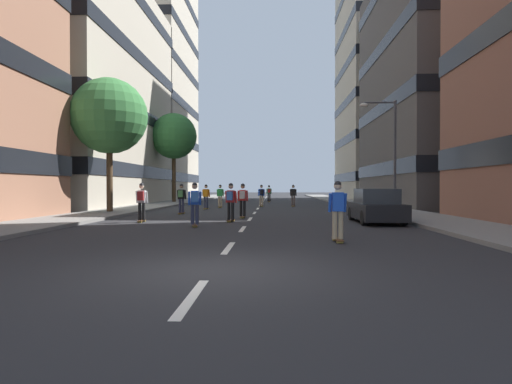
{
  "coord_description": "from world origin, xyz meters",
  "views": [
    {
      "loc": [
        1.19,
        -8.09,
        1.61
      ],
      "look_at": [
        0.0,
        20.13,
        1.26
      ],
      "focal_mm": 29.84,
      "sensor_mm": 36.0,
      "label": 1
    }
  ],
  "objects_px": {
    "skater_8": "(141,200)",
    "skater_9": "(181,197)",
    "skater_6": "(338,208)",
    "street_tree_mid": "(174,136)",
    "streetlamp_right": "(389,144)",
    "skater_5": "(293,194)",
    "street_tree_near": "(109,116)",
    "skater_7": "(261,194)",
    "parked_car_near": "(376,207)",
    "skater_3": "(195,202)",
    "skater_2": "(269,192)",
    "skater_4": "(231,200)",
    "skater_0": "(243,198)",
    "skater_10": "(220,195)",
    "skater_1": "(206,195)"
  },
  "relations": [
    {
      "from": "streetlamp_right",
      "to": "skater_6",
      "type": "relative_size",
      "value": 3.65
    },
    {
      "from": "street_tree_near",
      "to": "skater_2",
      "type": "relative_size",
      "value": 4.45
    },
    {
      "from": "street_tree_mid",
      "to": "skater_3",
      "type": "bearing_deg",
      "value": -74.82
    },
    {
      "from": "parked_car_near",
      "to": "skater_0",
      "type": "height_order",
      "value": "skater_0"
    },
    {
      "from": "skater_1",
      "to": "skater_6",
      "type": "relative_size",
      "value": 1.0
    },
    {
      "from": "skater_6",
      "to": "skater_4",
      "type": "bearing_deg",
      "value": 118.97
    },
    {
      "from": "skater_6",
      "to": "street_tree_mid",
      "type": "bearing_deg",
      "value": 111.97
    },
    {
      "from": "streetlamp_right",
      "to": "skater_4",
      "type": "relative_size",
      "value": 3.65
    },
    {
      "from": "skater_8",
      "to": "skater_9",
      "type": "bearing_deg",
      "value": 84.86
    },
    {
      "from": "streetlamp_right",
      "to": "skater_8",
      "type": "relative_size",
      "value": 3.65
    },
    {
      "from": "streetlamp_right",
      "to": "skater_5",
      "type": "xyz_separation_m",
      "value": [
        -5.13,
        9.58,
        -3.15
      ]
    },
    {
      "from": "skater_0",
      "to": "skater_4",
      "type": "distance_m",
      "value": 2.45
    },
    {
      "from": "skater_0",
      "to": "skater_4",
      "type": "bearing_deg",
      "value": -98.74
    },
    {
      "from": "street_tree_mid",
      "to": "skater_5",
      "type": "relative_size",
      "value": 4.87
    },
    {
      "from": "street_tree_mid",
      "to": "skater_9",
      "type": "xyz_separation_m",
      "value": [
        4.34,
        -16.51,
        -5.53
      ]
    },
    {
      "from": "skater_7",
      "to": "street_tree_mid",
      "type": "bearing_deg",
      "value": 141.9
    },
    {
      "from": "street_tree_near",
      "to": "skater_9",
      "type": "bearing_deg",
      "value": -2.14
    },
    {
      "from": "streetlamp_right",
      "to": "skater_8",
      "type": "distance_m",
      "value": 14.48
    },
    {
      "from": "street_tree_mid",
      "to": "skater_0",
      "type": "bearing_deg",
      "value": -67.25
    },
    {
      "from": "skater_4",
      "to": "skater_8",
      "type": "distance_m",
      "value": 4.02
    },
    {
      "from": "skater_5",
      "to": "skater_7",
      "type": "xyz_separation_m",
      "value": [
        -2.58,
        -0.37,
        0.03
      ]
    },
    {
      "from": "street_tree_near",
      "to": "skater_7",
      "type": "distance_m",
      "value": 13.77
    },
    {
      "from": "street_tree_near",
      "to": "street_tree_mid",
      "type": "distance_m",
      "value": 16.37
    },
    {
      "from": "parked_car_near",
      "to": "skater_2",
      "type": "relative_size",
      "value": 2.47
    },
    {
      "from": "parked_car_near",
      "to": "skater_2",
      "type": "bearing_deg",
      "value": 101.19
    },
    {
      "from": "parked_car_near",
      "to": "skater_2",
      "type": "distance_m",
      "value": 26.0
    },
    {
      "from": "skater_3",
      "to": "street_tree_near",
      "type": "bearing_deg",
      "value": 129.47
    },
    {
      "from": "skater_6",
      "to": "skater_8",
      "type": "distance_m",
      "value": 10.18
    },
    {
      "from": "skater_4",
      "to": "skater_7",
      "type": "xyz_separation_m",
      "value": [
        0.97,
        15.06,
        0.0
      ]
    },
    {
      "from": "street_tree_near",
      "to": "streetlamp_right",
      "type": "distance_m",
      "value": 16.58
    },
    {
      "from": "streetlamp_right",
      "to": "skater_9",
      "type": "bearing_deg",
      "value": -178.06
    },
    {
      "from": "parked_car_near",
      "to": "skater_6",
      "type": "bearing_deg",
      "value": -111.77
    },
    {
      "from": "skater_2",
      "to": "skater_3",
      "type": "relative_size",
      "value": 1.0
    },
    {
      "from": "skater_7",
      "to": "skater_10",
      "type": "height_order",
      "value": "same"
    },
    {
      "from": "skater_5",
      "to": "skater_2",
      "type": "bearing_deg",
      "value": 101.93
    },
    {
      "from": "parked_car_near",
      "to": "skater_8",
      "type": "xyz_separation_m",
      "value": [
        -10.51,
        -0.21,
        0.32
      ]
    },
    {
      "from": "skater_9",
      "to": "skater_0",
      "type": "bearing_deg",
      "value": -38.09
    },
    {
      "from": "skater_0",
      "to": "streetlamp_right",
      "type": "bearing_deg",
      "value": 22.4
    },
    {
      "from": "skater_1",
      "to": "skater_7",
      "type": "height_order",
      "value": "same"
    },
    {
      "from": "skater_3",
      "to": "skater_9",
      "type": "height_order",
      "value": "same"
    },
    {
      "from": "parked_car_near",
      "to": "street_tree_mid",
      "type": "xyz_separation_m",
      "value": [
        -14.33,
        22.15,
        5.85
      ]
    },
    {
      "from": "skater_6",
      "to": "skater_8",
      "type": "height_order",
      "value": "same"
    },
    {
      "from": "skater_5",
      "to": "skater_6",
      "type": "height_order",
      "value": "same"
    },
    {
      "from": "street_tree_near",
      "to": "skater_0",
      "type": "height_order",
      "value": "street_tree_near"
    },
    {
      "from": "skater_3",
      "to": "skater_4",
      "type": "distance_m",
      "value": 2.72
    },
    {
      "from": "skater_0",
      "to": "skater_2",
      "type": "relative_size",
      "value": 1.0
    },
    {
      "from": "skater_9",
      "to": "skater_10",
      "type": "xyz_separation_m",
      "value": [
        1.31,
        7.78,
        -0.03
      ]
    },
    {
      "from": "street_tree_near",
      "to": "skater_7",
      "type": "xyz_separation_m",
      "value": [
        8.78,
        9.46,
        -4.79
      ]
    },
    {
      "from": "skater_10",
      "to": "streetlamp_right",
      "type": "bearing_deg",
      "value": -34.19
    },
    {
      "from": "streetlamp_right",
      "to": "skater_2",
      "type": "height_order",
      "value": "streetlamp_right"
    }
  ]
}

